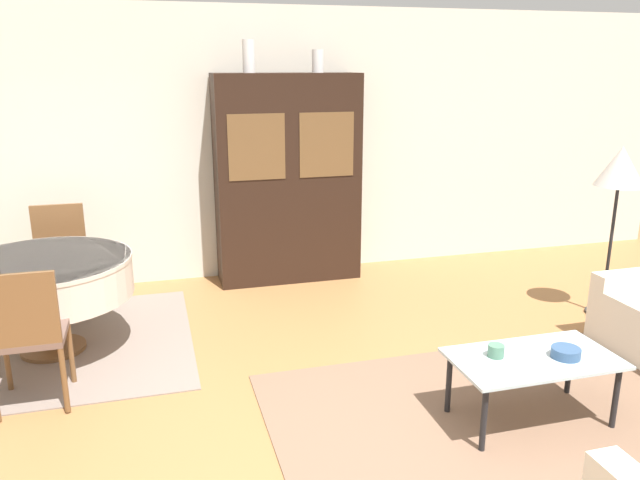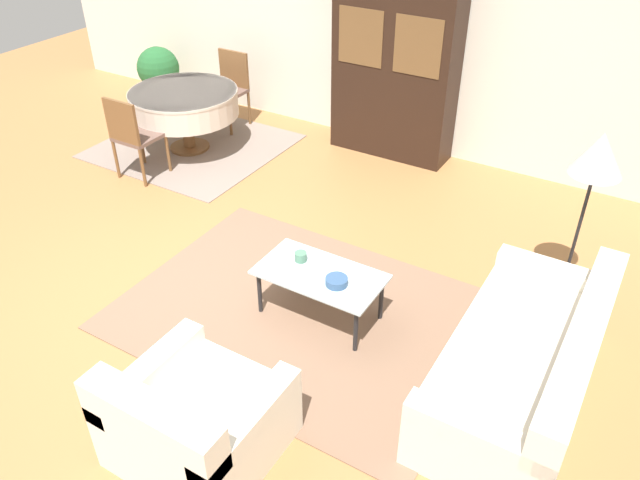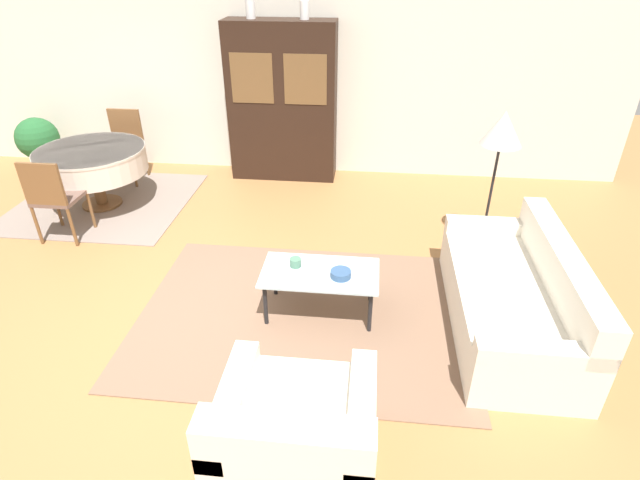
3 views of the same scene
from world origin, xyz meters
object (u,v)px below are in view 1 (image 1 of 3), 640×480
object	(u,v)px
cup	(496,351)
vase_short	(318,61)
display_cabinet	(288,179)
dining_table	(45,278)
bowl	(566,353)
dining_chair_near	(26,330)
vase_tall	(249,56)
coffee_table	(533,363)
dining_chair_far	(59,253)
floor_lamp	(620,173)

from	to	relation	value
cup	vase_short	world-z (taller)	vase_short
display_cabinet	dining_table	distance (m)	2.50
bowl	dining_table	bearing A→B (deg)	149.08
dining_chair_near	vase_tall	size ratio (longest dim) A/B	3.14
coffee_table	display_cabinet	bearing A→B (deg)	105.27
display_cabinet	vase_tall	size ratio (longest dim) A/B	6.86
dining_table	coffee_table	bearing A→B (deg)	-31.67
vase_short	dining_chair_far	bearing A→B (deg)	-171.72
cup	vase_tall	xyz separation A→B (m)	(-0.97, 2.99, 1.74)
dining_chair_far	floor_lamp	size ratio (longest dim) A/B	0.63
display_cabinet	floor_lamp	xyz separation A→B (m)	(2.47, -1.71, 0.23)
coffee_table	floor_lamp	world-z (taller)	floor_lamp
dining_chair_near	dining_chair_far	bearing A→B (deg)	90.00
dining_chair_far	vase_short	bearing A→B (deg)	-171.72
coffee_table	floor_lamp	distance (m)	2.29
coffee_table	vase_tall	bearing A→B (deg)	111.28
dining_table	vase_short	bearing A→B (deg)	26.36
vase_short	display_cabinet	bearing A→B (deg)	-179.83
display_cabinet	dining_chair_far	bearing A→B (deg)	-170.56
dining_chair_far	floor_lamp	world-z (taller)	floor_lamp
dining_chair_near	dining_chair_far	world-z (taller)	same
dining_chair_far	cup	xyz separation A→B (m)	(2.75, -2.63, -0.07)
bowl	display_cabinet	bearing A→B (deg)	108.08
dining_chair_far	cup	world-z (taller)	dining_chair_far
cup	bowl	size ratio (longest dim) A/B	0.56
dining_table	bowl	xyz separation A→B (m)	(3.16, -1.89, -0.13)
floor_lamp	vase_short	world-z (taller)	vase_short
display_cabinet	dining_chair_near	size ratio (longest dim) A/B	2.19
floor_lamp	vase_tall	world-z (taller)	vase_tall
dining_chair_far	dining_chair_near	bearing A→B (deg)	90.00
coffee_table	display_cabinet	size ratio (longest dim) A/B	0.49
display_cabinet	floor_lamp	world-z (taller)	display_cabinet
vase_tall	coffee_table	bearing A→B (deg)	-68.72
vase_tall	dining_chair_near	bearing A→B (deg)	-130.71
dining_chair_far	bowl	world-z (taller)	dining_chair_far
coffee_table	dining_chair_far	size ratio (longest dim) A/B	1.07
vase_tall	bowl	bearing A→B (deg)	-66.21
cup	vase_tall	world-z (taller)	vase_tall
bowl	vase_short	distance (m)	3.61
floor_lamp	display_cabinet	bearing A→B (deg)	145.26
dining_table	floor_lamp	xyz separation A→B (m)	(4.61, -0.49, 0.67)
dining_chair_near	vase_short	xyz separation A→B (m)	(2.46, 2.08, 1.62)
dining_chair_near	dining_table	bearing A→B (deg)	90.00
cup	dining_chair_far	bearing A→B (deg)	136.33
vase_tall	floor_lamp	bearing A→B (deg)	-31.23
cup	vase_tall	distance (m)	3.59
dining_chair_near	floor_lamp	size ratio (longest dim) A/B	0.63
display_cabinet	floor_lamp	distance (m)	3.01
dining_chair_near	cup	world-z (taller)	dining_chair_near
dining_table	vase_tall	distance (m)	2.70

